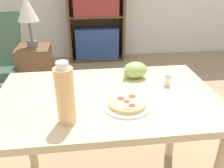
{
  "coord_description": "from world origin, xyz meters",
  "views": [
    {
      "loc": [
        -0.17,
        -1.16,
        1.33
      ],
      "look_at": [
        -0.03,
        -0.08,
        0.79
      ],
      "focal_mm": 38.0,
      "sensor_mm": 36.0,
      "label": 1
    }
  ],
  "objects_px": {
    "pizza_on_plate": "(127,104)",
    "salt_shaker": "(168,80)",
    "bookshelf": "(96,20)",
    "table_lamp": "(27,11)",
    "drink_bottle": "(65,95)",
    "side_table": "(37,72)",
    "grape_bunch": "(135,70)"
  },
  "relations": [
    {
      "from": "drink_bottle",
      "to": "side_table",
      "type": "relative_size",
      "value": 0.48
    },
    {
      "from": "salt_shaker",
      "to": "grape_bunch",
      "type": "bearing_deg",
      "value": 141.93
    },
    {
      "from": "side_table",
      "to": "table_lamp",
      "type": "distance_m",
      "value": 0.65
    },
    {
      "from": "drink_bottle",
      "to": "salt_shaker",
      "type": "xyz_separation_m",
      "value": [
        0.54,
        0.28,
        -0.09
      ]
    },
    {
      "from": "pizza_on_plate",
      "to": "grape_bunch",
      "type": "xyz_separation_m",
      "value": [
        0.11,
        0.32,
        0.03
      ]
    },
    {
      "from": "bookshelf",
      "to": "side_table",
      "type": "xyz_separation_m",
      "value": [
        -0.74,
        -1.1,
        -0.33
      ]
    },
    {
      "from": "drink_bottle",
      "to": "salt_shaker",
      "type": "bearing_deg",
      "value": 27.52
    },
    {
      "from": "grape_bunch",
      "to": "salt_shaker",
      "type": "xyz_separation_m",
      "value": [
        0.16,
        -0.12,
        -0.01
      ]
    },
    {
      "from": "bookshelf",
      "to": "table_lamp",
      "type": "xyz_separation_m",
      "value": [
        -0.74,
        -1.1,
        0.33
      ]
    },
    {
      "from": "salt_shaker",
      "to": "table_lamp",
      "type": "relative_size",
      "value": 0.13
    },
    {
      "from": "salt_shaker",
      "to": "table_lamp",
      "type": "height_order",
      "value": "table_lamp"
    },
    {
      "from": "grape_bunch",
      "to": "table_lamp",
      "type": "height_order",
      "value": "table_lamp"
    },
    {
      "from": "pizza_on_plate",
      "to": "salt_shaker",
      "type": "bearing_deg",
      "value": 36.19
    },
    {
      "from": "pizza_on_plate",
      "to": "side_table",
      "type": "relative_size",
      "value": 0.4
    },
    {
      "from": "pizza_on_plate",
      "to": "bookshelf",
      "type": "xyz_separation_m",
      "value": [
        0.02,
        2.64,
        -0.13
      ]
    },
    {
      "from": "table_lamp",
      "to": "bookshelf",
      "type": "bearing_deg",
      "value": 56.16
    },
    {
      "from": "bookshelf",
      "to": "side_table",
      "type": "relative_size",
      "value": 2.34
    },
    {
      "from": "bookshelf",
      "to": "table_lamp",
      "type": "distance_m",
      "value": 1.37
    },
    {
      "from": "grape_bunch",
      "to": "bookshelf",
      "type": "relative_size",
      "value": 0.11
    },
    {
      "from": "grape_bunch",
      "to": "drink_bottle",
      "type": "distance_m",
      "value": 0.56
    },
    {
      "from": "side_table",
      "to": "salt_shaker",
      "type": "bearing_deg",
      "value": -53.79
    },
    {
      "from": "salt_shaker",
      "to": "bookshelf",
      "type": "height_order",
      "value": "bookshelf"
    },
    {
      "from": "pizza_on_plate",
      "to": "table_lamp",
      "type": "distance_m",
      "value": 1.71
    },
    {
      "from": "drink_bottle",
      "to": "bookshelf",
      "type": "distance_m",
      "value": 2.76
    },
    {
      "from": "grape_bunch",
      "to": "bookshelf",
      "type": "height_order",
      "value": "bookshelf"
    },
    {
      "from": "bookshelf",
      "to": "side_table",
      "type": "height_order",
      "value": "bookshelf"
    },
    {
      "from": "grape_bunch",
      "to": "drink_bottle",
      "type": "bearing_deg",
      "value": -133.3
    },
    {
      "from": "bookshelf",
      "to": "salt_shaker",
      "type": "bearing_deg",
      "value": -84.25
    },
    {
      "from": "side_table",
      "to": "grape_bunch",
      "type": "bearing_deg",
      "value": -55.9
    },
    {
      "from": "grape_bunch",
      "to": "salt_shaker",
      "type": "height_order",
      "value": "grape_bunch"
    },
    {
      "from": "grape_bunch",
      "to": "salt_shaker",
      "type": "bearing_deg",
      "value": -38.07
    },
    {
      "from": "grape_bunch",
      "to": "side_table",
      "type": "xyz_separation_m",
      "value": [
        -0.83,
        1.22,
        -0.49
      ]
    }
  ]
}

